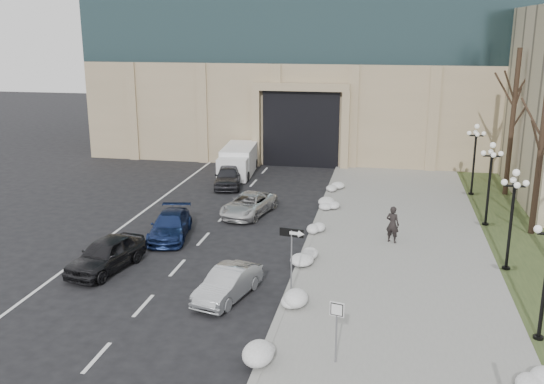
{
  "coord_description": "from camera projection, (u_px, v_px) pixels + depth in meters",
  "views": [
    {
      "loc": [
        2.72,
        -14.68,
        10.71
      ],
      "look_at": [
        -2.31,
        11.3,
        3.5
      ],
      "focal_mm": 40.0,
      "sensor_mm": 36.0,
      "label": 1
    }
  ],
  "objects": [
    {
      "name": "snow_clump_d",
      "position": [
        304.0,
        257.0,
        28.37
      ],
      "size": [
        1.1,
        1.6,
        0.36
      ],
      "primitive_type": "ellipsoid",
      "color": "white",
      "rests_on": "sidewalk"
    },
    {
      "name": "snow_clump_f",
      "position": [
        331.0,
        205.0,
        36.7
      ],
      "size": [
        1.1,
        1.6,
        0.36
      ],
      "primitive_type": "ellipsoid",
      "color": "white",
      "rests_on": "sidewalk"
    },
    {
      "name": "grass_strip",
      "position": [
        538.0,
        261.0,
        28.64
      ],
      "size": [
        4.0,
        40.0,
        0.1
      ],
      "primitive_type": "cube",
      "color": "#334321",
      "rests_on": "ground"
    },
    {
      "name": "snow_clump_h",
      "position": [
        544.0,
        383.0,
        18.34
      ],
      "size": [
        1.1,
        1.6,
        0.36
      ],
      "primitive_type": "ellipsoid",
      "color": "white",
      "rests_on": "sidewalk"
    },
    {
      "name": "car_d",
      "position": [
        249.0,
        205.0,
        35.6
      ],
      "size": [
        2.98,
        4.91,
        1.27
      ],
      "primitive_type": "imported",
      "rotation": [
        0.0,
        0.0,
        -0.2
      ],
      "color": "silver",
      "rests_on": "ground"
    },
    {
      "name": "lamppost_b",
      "position": [
        513.0,
        206.0,
        26.73
      ],
      "size": [
        1.18,
        1.18,
        4.76
      ],
      "color": "black",
      "rests_on": "ground"
    },
    {
      "name": "lamppost_d",
      "position": [
        475.0,
        150.0,
        39.05
      ],
      "size": [
        1.18,
        1.18,
        4.76
      ],
      "color": "black",
      "rests_on": "ground"
    },
    {
      "name": "snow_clump_e",
      "position": [
        319.0,
        229.0,
        32.3
      ],
      "size": [
        1.1,
        1.6,
        0.36
      ],
      "primitive_type": "ellipsoid",
      "color": "white",
      "rests_on": "sidewalk"
    },
    {
      "name": "car_a",
      "position": [
        106.0,
        254.0,
        27.47
      ],
      "size": [
        2.61,
        4.71,
        1.52
      ],
      "primitive_type": "imported",
      "rotation": [
        0.0,
        0.0,
        -0.19
      ],
      "color": "black",
      "rests_on": "ground"
    },
    {
      "name": "lamppost_c",
      "position": [
        490.0,
        173.0,
        32.89
      ],
      "size": [
        1.18,
        1.18,
        4.76
      ],
      "color": "black",
      "rests_on": "ground"
    },
    {
      "name": "car_b",
      "position": [
        228.0,
        284.0,
        24.62
      ],
      "size": [
        2.26,
        4.08,
        1.27
      ],
      "primitive_type": "imported",
      "rotation": [
        0.0,
        0.0,
        -0.25
      ],
      "color": "#A3A6AB",
      "rests_on": "ground"
    },
    {
      "name": "car_e",
      "position": [
        228.0,
        176.0,
        41.9
      ],
      "size": [
        2.52,
        4.59,
        1.48
      ],
      "primitive_type": "imported",
      "rotation": [
        0.0,
        0.0,
        0.19
      ],
      "color": "#2C2C31",
      "rests_on": "ground"
    },
    {
      "name": "box_truck",
      "position": [
        238.0,
        161.0,
        45.57
      ],
      "size": [
        2.7,
        6.51,
        2.02
      ],
      "rotation": [
        0.0,
        0.0,
        0.08
      ],
      "color": "silver",
      "rests_on": "ground"
    },
    {
      "name": "curb",
      "position": [
        307.0,
        245.0,
        30.65
      ],
      "size": [
        0.3,
        40.0,
        0.14
      ],
      "primitive_type": "cube",
      "color": "gray",
      "rests_on": "ground"
    },
    {
      "name": "pedestrian",
      "position": [
        393.0,
        224.0,
        30.66
      ],
      "size": [
        0.82,
        0.7,
        1.9
      ],
      "primitive_type": "imported",
      "rotation": [
        0.0,
        0.0,
        2.72
      ],
      "color": "black",
      "rests_on": "sidewalk"
    },
    {
      "name": "one_way_sign",
      "position": [
        296.0,
        241.0,
        24.47
      ],
      "size": [
        1.07,
        0.36,
        2.86
      ],
      "rotation": [
        0.0,
        0.0,
        -0.16
      ],
      "color": "slate",
      "rests_on": "ground"
    },
    {
      "name": "keep_sign",
      "position": [
        337.0,
        319.0,
        19.42
      ],
      "size": [
        0.48,
        0.16,
        2.25
      ],
      "rotation": [
        0.0,
        0.0,
        -0.24
      ],
      "color": "slate",
      "rests_on": "ground"
    },
    {
      "name": "sidewalk",
      "position": [
        398.0,
        251.0,
        29.83
      ],
      "size": [
        9.0,
        40.0,
        0.12
      ],
      "primitive_type": "cube",
      "color": "gray",
      "rests_on": "ground"
    },
    {
      "name": "tree_mid",
      "position": [
        543.0,
        133.0,
        30.9
      ],
      "size": [
        3.2,
        3.2,
        8.5
      ],
      "color": "black",
      "rests_on": "ground"
    },
    {
      "name": "snow_clump_c",
      "position": [
        295.0,
        306.0,
        23.4
      ],
      "size": [
        1.1,
        1.6,
        0.36
      ],
      "primitive_type": "ellipsoid",
      "color": "white",
      "rests_on": "sidewalk"
    },
    {
      "name": "snow_clump_g",
      "position": [
        332.0,
        187.0,
        40.9
      ],
      "size": [
        1.1,
        1.6,
        0.36
      ],
      "primitive_type": "ellipsoid",
      "color": "white",
      "rests_on": "sidewalk"
    },
    {
      "name": "tree_far",
      "position": [
        514.0,
        102.0,
        38.31
      ],
      "size": [
        3.2,
        3.2,
        9.5
      ],
      "color": "black",
      "rests_on": "ground"
    },
    {
      "name": "snow_clump_b",
      "position": [
        265.0,
        355.0,
        19.89
      ],
      "size": [
        1.1,
        1.6,
        0.36
      ],
      "primitive_type": "ellipsoid",
      "color": "white",
      "rests_on": "sidewalk"
    },
    {
      "name": "car_c",
      "position": [
        170.0,
        226.0,
        31.75
      ],
      "size": [
        2.63,
        4.81,
        1.32
      ],
      "primitive_type": "imported",
      "rotation": [
        0.0,
        0.0,
        0.18
      ],
      "color": "navy",
      "rests_on": "ground"
    }
  ]
}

